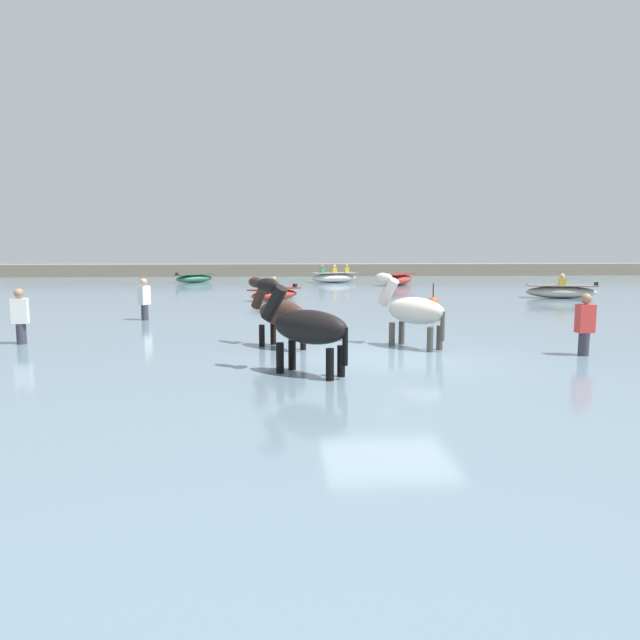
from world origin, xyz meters
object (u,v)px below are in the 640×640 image
Objects in this scene: horse_lead_black at (306,330)px; person_wading_close at (145,305)px; boat_far_offshore at (561,291)px; boat_mid_channel at (194,278)px; person_spectator_far at (21,324)px; boat_mid_outer at (334,277)px; channel_buoy at (433,302)px; boat_far_inshore at (398,280)px; person_wading_mid at (584,333)px; horse_trailing_dark_bay at (280,315)px; boat_distant_west at (275,294)px; horse_flank_pinto at (413,313)px.

person_wading_close is at bearing 119.91° from horse_lead_black.
boat_far_offshore is at bearing 50.79° from horse_lead_black.
person_spectator_far is (-0.34, -22.72, 0.18)m from boat_mid_channel.
boat_mid_outer reaches higher than channel_buoy.
boat_far_offshore reaches higher than boat_far_inshore.
boat_far_offshore is at bearing -54.31° from boat_mid_outer.
boat_mid_outer is at bearing 125.69° from boat_far_offshore.
person_wading_mid is at bearing -92.21° from boat_far_inshore.
horse_lead_black is 11.48m from channel_buoy.
boat_mid_outer is 1.24× the size of boat_mid_channel.
boat_mid_channel is at bearing 94.08° from person_wading_close.
person_spectator_far reaches higher than boat_mid_outer.
person_spectator_far and person_wading_mid have the same top height.
boat_mid_outer is 8.51m from boat_mid_channel.
channel_buoy is at bearing 17.55° from person_wading_close.
boat_far_offshore is 1.80× the size of person_wading_mid.
person_spectator_far reaches higher than channel_buoy.
horse_lead_black reaches higher than person_wading_mid.
boat_mid_outer is (3.28, 22.81, -0.35)m from horse_trailing_dark_bay.
boat_distant_west is 0.78× the size of boat_far_offshore.
boat_mid_channel is 2.89× the size of channel_buoy.
boat_far_offshore is (16.84, -12.38, 0.03)m from boat_mid_channel.
horse_flank_pinto is 2.33× the size of channel_buoy.
person_wading_close is at bearing -124.50° from boat_far_inshore.
person_wading_mid is (3.07, -1.12, -0.29)m from horse_flank_pinto.
horse_flank_pinto is at bearing -71.52° from boat_mid_channel.
boat_far_inshore is 3.72× the size of channel_buoy.
person_spectator_far is 12.90m from channel_buoy.
boat_far_offshore is (8.90, 11.34, -0.45)m from horse_flank_pinto.
boat_distant_west is at bearing 91.01° from horse_trailing_dark_bay.
boat_mid_channel is 1.49× the size of person_spectator_far.
boat_far_inshore is 12.43m from channel_buoy.
horse_lead_black is 0.81× the size of boat_mid_channel.
person_spectator_far is (-12.16, -19.33, 0.12)m from boat_far_inshore.
horse_flank_pinto is 22.99m from boat_mid_outer.
horse_lead_black is at bearing -105.26° from boat_far_inshore.
person_wading_mid is at bearing -115.10° from boat_far_offshore.
horse_lead_black is at bearing -60.09° from person_wading_close.
horse_lead_black is 1.06× the size of horse_trailing_dark_bay.
person_spectator_far is at bearing -117.42° from boat_distant_west.
boat_mid_outer is 24.23m from person_wading_mid.
horse_trailing_dark_bay reaches higher than boat_far_inshore.
boat_distant_west is at bearing -68.10° from boat_mid_channel.
boat_far_inshore is at bearing -38.29° from boat_mid_outer.
boat_far_offshore is 16.73m from person_wading_close.
boat_mid_outer is 12.19m from boat_distant_west.
horse_trailing_dark_bay reaches higher than boat_mid_channel.
person_wading_mid is at bearing -20.03° from horse_flank_pinto.
person_wading_mid is at bearing -32.61° from person_wading_close.
horse_lead_black is at bearing -166.59° from person_wading_mid.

